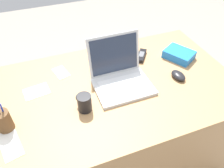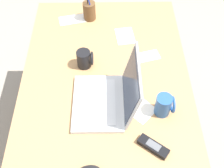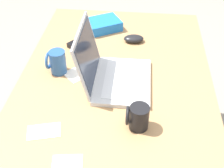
{
  "view_description": "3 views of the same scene",
  "coord_description": "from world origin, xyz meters",
  "px_view_note": "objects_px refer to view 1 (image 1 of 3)",
  "views": [
    {
      "loc": [
        -0.33,
        -0.86,
        1.6
      ],
      "look_at": [
        -0.02,
        -0.05,
        0.8
      ],
      "focal_mm": 35.9,
      "sensor_mm": 36.0,
      "label": 1
    },
    {
      "loc": [
        0.81,
        0.02,
        1.84
      ],
      "look_at": [
        -0.0,
        0.03,
        0.81
      ],
      "focal_mm": 46.23,
      "sensor_mm": 36.0,
      "label": 2
    },
    {
      "loc": [
        -0.93,
        -0.09,
        1.55
      ],
      "look_at": [
        -0.02,
        0.0,
        0.79
      ],
      "focal_mm": 48.02,
      "sensor_mm": 36.0,
      "label": 3
    }
  ],
  "objects_px": {
    "computer_mouse": "(178,75)",
    "coffee_mug_tall": "(113,51)",
    "coffee_mug_white": "(84,102)",
    "snack_bag": "(179,54)",
    "laptop": "(120,76)",
    "pen_holder": "(3,121)",
    "cordless_phone": "(141,56)"
  },
  "relations": [
    {
      "from": "coffee_mug_white",
      "to": "coffee_mug_tall",
      "type": "xyz_separation_m",
      "value": [
        0.29,
        0.36,
        0.01
      ]
    },
    {
      "from": "cordless_phone",
      "to": "coffee_mug_white",
      "type": "bearing_deg",
      "value": -147.17
    },
    {
      "from": "coffee_mug_tall",
      "to": "cordless_phone",
      "type": "relative_size",
      "value": 0.8
    },
    {
      "from": "pen_holder",
      "to": "cordless_phone",
      "type": "bearing_deg",
      "value": 18.96
    },
    {
      "from": "coffee_mug_white",
      "to": "pen_holder",
      "type": "relative_size",
      "value": 0.57
    },
    {
      "from": "computer_mouse",
      "to": "cordless_phone",
      "type": "bearing_deg",
      "value": 106.67
    },
    {
      "from": "coffee_mug_white",
      "to": "cordless_phone",
      "type": "bearing_deg",
      "value": 32.83
    },
    {
      "from": "laptop",
      "to": "coffee_mug_tall",
      "type": "distance_m",
      "value": 0.25
    },
    {
      "from": "snack_bag",
      "to": "coffee_mug_white",
      "type": "bearing_deg",
      "value": -163.04
    },
    {
      "from": "laptop",
      "to": "pen_holder",
      "type": "xyz_separation_m",
      "value": [
        -0.62,
        -0.11,
        0.0
      ]
    },
    {
      "from": "computer_mouse",
      "to": "coffee_mug_tall",
      "type": "xyz_separation_m",
      "value": [
        -0.29,
        0.32,
        0.04
      ]
    },
    {
      "from": "cordless_phone",
      "to": "laptop",
      "type": "bearing_deg",
      "value": -141.1
    },
    {
      "from": "laptop",
      "to": "snack_bag",
      "type": "bearing_deg",
      "value": 11.48
    },
    {
      "from": "computer_mouse",
      "to": "cordless_phone",
      "type": "xyz_separation_m",
      "value": [
        -0.11,
        0.26,
        -0.0
      ]
    },
    {
      "from": "snack_bag",
      "to": "coffee_mug_tall",
      "type": "bearing_deg",
      "value": 159.16
    },
    {
      "from": "coffee_mug_white",
      "to": "coffee_mug_tall",
      "type": "bearing_deg",
      "value": 51.41
    },
    {
      "from": "cordless_phone",
      "to": "snack_bag",
      "type": "xyz_separation_m",
      "value": [
        0.22,
        -0.09,
        0.01
      ]
    },
    {
      "from": "laptop",
      "to": "cordless_phone",
      "type": "height_order",
      "value": "laptop"
    },
    {
      "from": "coffee_mug_white",
      "to": "coffee_mug_tall",
      "type": "height_order",
      "value": "coffee_mug_tall"
    },
    {
      "from": "coffee_mug_white",
      "to": "coffee_mug_tall",
      "type": "relative_size",
      "value": 0.88
    },
    {
      "from": "laptop",
      "to": "cordless_phone",
      "type": "bearing_deg",
      "value": 38.9
    },
    {
      "from": "pen_holder",
      "to": "coffee_mug_tall",
      "type": "bearing_deg",
      "value": 27.85
    },
    {
      "from": "laptop",
      "to": "snack_bag",
      "type": "relative_size",
      "value": 1.77
    },
    {
      "from": "coffee_mug_white",
      "to": "snack_bag",
      "type": "bearing_deg",
      "value": 16.96
    },
    {
      "from": "computer_mouse",
      "to": "coffee_mug_tall",
      "type": "relative_size",
      "value": 0.94
    },
    {
      "from": "computer_mouse",
      "to": "coffee_mug_white",
      "type": "xyz_separation_m",
      "value": [
        -0.58,
        -0.04,
        0.03
      ]
    },
    {
      "from": "coffee_mug_tall",
      "to": "cordless_phone",
      "type": "xyz_separation_m",
      "value": [
        0.18,
        -0.06,
        -0.04
      ]
    },
    {
      "from": "cordless_phone",
      "to": "pen_holder",
      "type": "height_order",
      "value": "pen_holder"
    },
    {
      "from": "coffee_mug_tall",
      "to": "snack_bag",
      "type": "bearing_deg",
      "value": -20.84
    },
    {
      "from": "laptop",
      "to": "computer_mouse",
      "type": "distance_m",
      "value": 0.35
    },
    {
      "from": "coffee_mug_white",
      "to": "cordless_phone",
      "type": "distance_m",
      "value": 0.56
    },
    {
      "from": "laptop",
      "to": "computer_mouse",
      "type": "bearing_deg",
      "value": -13.43
    }
  ]
}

